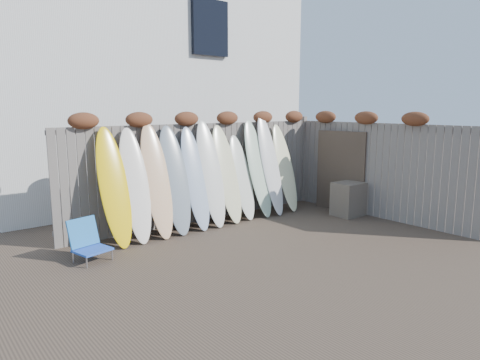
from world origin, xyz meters
TOP-DOWN VIEW (x-y plane):
  - ground at (0.00, 0.00)m, footprint 80.00×80.00m
  - back_fence at (0.06, 2.39)m, footprint 6.05×0.28m
  - right_fence at (2.99, 0.25)m, footprint 0.28×4.40m
  - house at (0.50, 6.50)m, footprint 8.50×5.50m
  - beach_chair at (-2.73, 1.54)m, footprint 0.58×0.61m
  - wooden_crate at (2.63, 0.72)m, footprint 0.63×0.53m
  - lattice_panel at (2.89, 1.16)m, footprint 0.19×1.20m
  - surfboard_0 at (-2.10, 1.96)m, footprint 0.52×0.72m
  - surfboard_1 at (-1.71, 1.97)m, footprint 0.54×0.74m
  - surfboard_2 at (-1.29, 1.98)m, footprint 0.52×0.75m
  - surfboard_3 at (-0.92, 1.97)m, footprint 0.57×0.74m
  - surfboard_4 at (-0.48, 1.97)m, footprint 0.48×0.70m
  - surfboard_5 at (-0.10, 1.98)m, footprint 0.54×0.76m
  - surfboard_6 at (0.30, 1.99)m, footprint 0.58×0.73m
  - surfboard_7 at (0.69, 1.99)m, footprint 0.51×0.65m
  - surfboard_8 at (1.13, 1.98)m, footprint 0.53×0.75m
  - surfboard_9 at (1.46, 1.95)m, footprint 0.48×0.78m
  - surfboard_10 at (1.94, 1.97)m, footprint 0.53×0.71m

SIDE VIEW (x-z plane):
  - ground at x=0.00m, z-range 0.00..0.00m
  - beach_chair at x=-2.73m, z-range -0.02..0.62m
  - wooden_crate at x=2.63m, z-range 0.00..0.72m
  - surfboard_7 at x=0.69m, z-range 0.00..1.75m
  - lattice_panel at x=2.89m, z-range 0.00..1.80m
  - surfboard_10 at x=1.94m, z-range 0.00..1.95m
  - surfboard_4 at x=-0.48m, z-range 0.00..1.96m
  - surfboard_6 at x=0.30m, z-range 0.00..1.98m
  - surfboard_1 at x=-1.71m, z-range 0.00..1.98m
  - surfboard_3 at x=-0.92m, z-range 0.00..2.00m
  - surfboard_0 at x=-2.10m, z-range 0.00..2.01m
  - surfboard_2 at x=-1.29m, z-range 0.00..2.05m
  - surfboard_8 at x=1.13m, z-range 0.00..2.06m
  - surfboard_5 at x=-0.10m, z-range 0.00..2.07m
  - surfboard_9 at x=1.46m, z-range 0.00..2.17m
  - right_fence at x=2.99m, z-range 0.02..2.26m
  - back_fence at x=0.06m, z-range 0.06..2.30m
  - house at x=0.50m, z-range 0.04..6.36m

